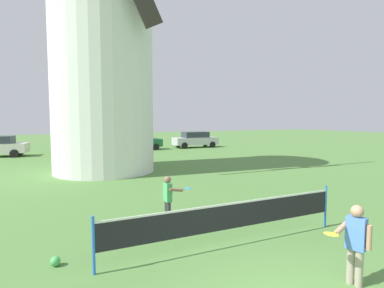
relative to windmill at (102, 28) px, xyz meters
name	(u,v)px	position (x,y,z in m)	size (l,w,h in m)	color
windmill	(102,28)	(0.00, 0.00, 0.00)	(8.04, 6.01, 15.00)	white
tennis_net	(231,216)	(0.76, -11.34, -6.92)	(5.96, 0.06, 1.10)	blue
player_near	(355,240)	(1.77, -13.65, -6.82)	(0.85, 0.46, 1.40)	#9E937F
player_far	(168,196)	(0.10, -9.21, -6.88)	(0.75, 0.48, 1.29)	#333338
stray_ball	(55,261)	(-2.82, -10.68, -7.51)	(0.19, 0.19, 0.19)	#4CB259
parked_car_mustard	(78,144)	(-0.39, 10.12, -6.80)	(4.04, 2.26, 1.56)	#999919
parked_car_green	(139,141)	(4.94, 10.71, -6.80)	(4.26, 2.14, 1.56)	#1E6638
parked_car_silver	(195,139)	(10.68, 10.59, -6.80)	(4.47, 2.04, 1.56)	silver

